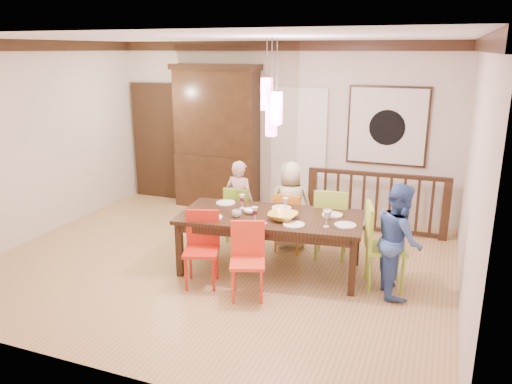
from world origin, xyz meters
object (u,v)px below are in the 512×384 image
(person_far_left, at_px, (240,201))
(person_far_mid, at_px, (291,205))
(dining_table, at_px, (271,221))
(chair_far_left, at_px, (241,210))
(chair_end_right, at_px, (386,241))
(person_end_right, at_px, (399,240))
(china_hutch, at_px, (217,137))
(balustrade, at_px, (376,201))

(person_far_left, relative_size, person_far_mid, 0.97)
(dining_table, bearing_deg, person_far_left, 126.11)
(chair_far_left, height_order, chair_end_right, chair_end_right)
(person_far_left, bearing_deg, chair_far_left, 164.72)
(chair_end_right, relative_size, person_far_mid, 0.81)
(person_far_mid, bearing_deg, person_end_right, 128.29)
(person_far_mid, relative_size, person_end_right, 0.95)
(chair_end_right, xyz_separation_m, china_hutch, (-3.25, 2.20, 0.68))
(china_hutch, xyz_separation_m, balustrade, (2.88, -0.35, -0.77))
(person_far_mid, bearing_deg, chair_end_right, 129.15)
(person_far_mid, xyz_separation_m, person_end_right, (1.58, -0.91, 0.03))
(china_hutch, relative_size, person_far_mid, 2.00)
(dining_table, height_order, balustrade, balustrade)
(dining_table, xyz_separation_m, chair_end_right, (1.43, 0.06, -0.09))
(balustrade, xyz_separation_m, person_far_mid, (-1.06, -1.06, 0.13))
(dining_table, height_order, person_far_left, person_far_left)
(dining_table, distance_m, chair_far_left, 1.14)
(person_far_mid, distance_m, person_end_right, 1.83)
(chair_far_left, height_order, person_far_mid, person_far_mid)
(dining_table, bearing_deg, person_end_right, -8.95)
(person_far_mid, bearing_deg, china_hutch, -59.37)
(chair_far_left, bearing_deg, dining_table, 133.08)
(dining_table, relative_size, china_hutch, 0.95)
(chair_end_right, bearing_deg, person_far_left, 56.11)
(person_far_left, bearing_deg, china_hutch, -46.81)
(chair_far_left, xyz_separation_m, person_far_left, (-0.02, 0.01, 0.13))
(balustrade, xyz_separation_m, person_far_left, (-1.84, -1.08, 0.11))
(dining_table, distance_m, person_far_mid, 0.86)
(dining_table, relative_size, balustrade, 1.12)
(chair_far_left, xyz_separation_m, chair_end_right, (2.19, -0.76, 0.10))
(chair_far_left, distance_m, chair_end_right, 2.32)
(chair_far_left, bearing_deg, balustrade, -148.70)
(chair_far_left, bearing_deg, chair_end_right, 161.18)
(balustrade, xyz_separation_m, person_end_right, (0.52, -1.97, 0.16))
(dining_table, bearing_deg, chair_far_left, 125.70)
(dining_table, relative_size, person_end_right, 1.81)
(person_end_right, bearing_deg, dining_table, 69.65)
(balustrade, bearing_deg, person_far_mid, -137.39)
(chair_far_left, height_order, person_far_left, person_far_left)
(balustrade, bearing_deg, chair_end_right, -80.89)
(chair_end_right, bearing_deg, person_end_right, -142.11)
(chair_end_right, bearing_deg, dining_table, 77.80)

